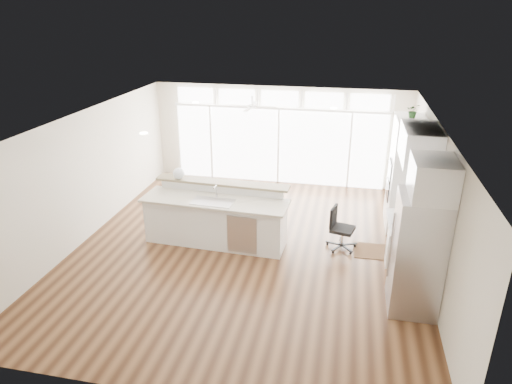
# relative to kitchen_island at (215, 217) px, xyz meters

# --- Properties ---
(floor) EXTENTS (7.00, 8.00, 0.02)m
(floor) POSITION_rel_kitchen_island_xyz_m (0.71, -0.11, -0.61)
(floor) COLOR #3E2313
(floor) RESTS_ON ground
(ceiling) EXTENTS (7.00, 8.00, 0.02)m
(ceiling) POSITION_rel_kitchen_island_xyz_m (0.71, -0.11, 2.10)
(ceiling) COLOR white
(ceiling) RESTS_ON wall_back
(wall_back) EXTENTS (7.00, 0.04, 2.70)m
(wall_back) POSITION_rel_kitchen_island_xyz_m (0.71, 3.89, 0.75)
(wall_back) COLOR beige
(wall_back) RESTS_ON floor
(wall_front) EXTENTS (7.00, 0.04, 2.70)m
(wall_front) POSITION_rel_kitchen_island_xyz_m (0.71, -4.11, 0.75)
(wall_front) COLOR beige
(wall_front) RESTS_ON floor
(wall_left) EXTENTS (0.04, 8.00, 2.70)m
(wall_left) POSITION_rel_kitchen_island_xyz_m (-2.79, -0.11, 0.75)
(wall_left) COLOR beige
(wall_left) RESTS_ON floor
(wall_right) EXTENTS (0.04, 8.00, 2.70)m
(wall_right) POSITION_rel_kitchen_island_xyz_m (4.21, -0.11, 0.75)
(wall_right) COLOR beige
(wall_right) RESTS_ON floor
(glass_wall) EXTENTS (5.80, 0.06, 2.08)m
(glass_wall) POSITION_rel_kitchen_island_xyz_m (0.71, 3.83, 0.45)
(glass_wall) COLOR white
(glass_wall) RESTS_ON wall_back
(transom_row) EXTENTS (5.90, 0.06, 0.40)m
(transom_row) POSITION_rel_kitchen_island_xyz_m (0.71, 3.83, 1.78)
(transom_row) COLOR white
(transom_row) RESTS_ON wall_back
(desk_window) EXTENTS (0.04, 0.85, 0.85)m
(desk_window) POSITION_rel_kitchen_island_xyz_m (4.17, 0.19, 0.95)
(desk_window) COLOR white
(desk_window) RESTS_ON wall_right
(ceiling_fan) EXTENTS (1.16, 1.16, 0.32)m
(ceiling_fan) POSITION_rel_kitchen_island_xyz_m (0.21, 2.69, 1.88)
(ceiling_fan) COLOR white
(ceiling_fan) RESTS_ON ceiling
(recessed_lights) EXTENTS (3.40, 3.00, 0.02)m
(recessed_lights) POSITION_rel_kitchen_island_xyz_m (0.71, 0.09, 2.08)
(recessed_lights) COLOR beige
(recessed_lights) RESTS_ON ceiling
(oven_cabinet) EXTENTS (0.64, 1.20, 2.50)m
(oven_cabinet) POSITION_rel_kitchen_island_xyz_m (3.88, 1.69, 0.65)
(oven_cabinet) COLOR white
(oven_cabinet) RESTS_ON floor
(desk_nook) EXTENTS (0.72, 1.30, 0.76)m
(desk_nook) POSITION_rel_kitchen_island_xyz_m (3.84, 0.19, -0.22)
(desk_nook) COLOR white
(desk_nook) RESTS_ON floor
(upper_cabinets) EXTENTS (0.64, 1.30, 0.64)m
(upper_cabinets) POSITION_rel_kitchen_island_xyz_m (3.88, 0.19, 1.75)
(upper_cabinets) COLOR white
(upper_cabinets) RESTS_ON wall_right
(refrigerator) EXTENTS (0.76, 0.90, 2.00)m
(refrigerator) POSITION_rel_kitchen_island_xyz_m (3.82, -1.46, 0.40)
(refrigerator) COLOR #B7B7BC
(refrigerator) RESTS_ON floor
(fridge_cabinet) EXTENTS (0.64, 0.90, 0.60)m
(fridge_cabinet) POSITION_rel_kitchen_island_xyz_m (3.88, -1.46, 1.70)
(fridge_cabinet) COLOR white
(fridge_cabinet) RESTS_ON wall_right
(framed_photos) EXTENTS (0.06, 0.22, 0.80)m
(framed_photos) POSITION_rel_kitchen_island_xyz_m (4.17, 0.81, 0.80)
(framed_photos) COLOR black
(framed_photos) RESTS_ON wall_right
(kitchen_island) EXTENTS (3.10, 1.30, 1.21)m
(kitchen_island) POSITION_rel_kitchen_island_xyz_m (0.00, 0.00, 0.00)
(kitchen_island) COLOR white
(kitchen_island) RESTS_ON floor
(rug) EXTENTS (0.94, 0.69, 0.01)m
(rug) POSITION_rel_kitchen_island_xyz_m (3.34, 0.29, -0.60)
(rug) COLOR #331E10
(rug) RESTS_ON floor
(office_chair) EXTENTS (0.55, 0.53, 0.89)m
(office_chair) POSITION_rel_kitchen_island_xyz_m (2.62, 0.29, -0.16)
(office_chair) COLOR black
(office_chair) RESTS_ON floor
(fishbowl) EXTENTS (0.27, 0.27, 0.25)m
(fishbowl) POSITION_rel_kitchen_island_xyz_m (-0.93, 0.45, 0.73)
(fishbowl) COLOR white
(fishbowl) RESTS_ON kitchen_island
(monitor) EXTENTS (0.16, 0.52, 0.43)m
(monitor) POSITION_rel_kitchen_island_xyz_m (3.76, 0.19, 0.37)
(monitor) COLOR black
(monitor) RESTS_ON desk_nook
(keyboard) EXTENTS (0.13, 0.29, 0.01)m
(keyboard) POSITION_rel_kitchen_island_xyz_m (3.59, 0.19, 0.16)
(keyboard) COLOR silver
(keyboard) RESTS_ON desk_nook
(potted_plant) EXTENTS (0.28, 0.31, 0.23)m
(potted_plant) POSITION_rel_kitchen_island_xyz_m (3.88, 1.69, 2.01)
(potted_plant) COLOR #2A5A26
(potted_plant) RESTS_ON oven_cabinet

